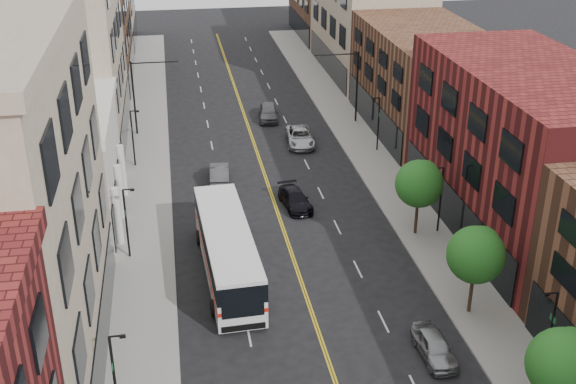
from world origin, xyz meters
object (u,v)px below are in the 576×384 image
car_lane_behind (219,174)px  car_lane_a (295,199)px  city_bus (227,248)px  car_lane_b (300,137)px  car_parked_far (435,346)px  car_lane_c (268,112)px

car_lane_behind → car_lane_a: 7.90m
city_bus → car_lane_a: size_ratio=2.97×
car_lane_b → car_parked_far: bearing=-83.5°
car_lane_a → car_lane_b: car_lane_b is taller
car_parked_far → car_lane_c: (-3.46, 39.98, 0.12)m
car_lane_a → car_parked_far: bearing=-85.4°
car_lane_a → car_lane_c: (0.84, 20.53, 0.15)m
car_lane_behind → car_lane_a: size_ratio=0.99×
car_lane_c → car_lane_behind: bearing=-106.3°
car_lane_behind → car_lane_a: bearing=137.4°
car_parked_far → car_lane_a: car_parked_far is taller
car_lane_a → car_lane_b: size_ratio=0.84×
city_bus → car_lane_a: (6.07, 9.07, -1.34)m
car_lane_behind → car_lane_c: bearing=-109.0°
city_bus → car_lane_c: (6.91, 29.61, -1.19)m
car_parked_far → car_lane_behind: (-9.73, 25.19, 0.05)m
car_lane_behind → car_lane_b: size_ratio=0.83×
car_lane_b → car_lane_c: car_lane_c is taller
car_lane_behind → car_lane_c: car_lane_c is taller
car_lane_b → car_lane_c: (-1.96, 7.44, 0.06)m
car_lane_b → car_lane_c: size_ratio=1.14×
car_lane_a → car_lane_c: bearing=79.8°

